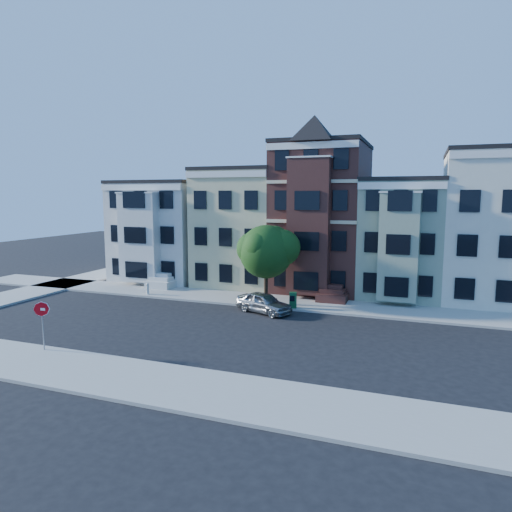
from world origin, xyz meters
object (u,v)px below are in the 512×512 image
at_px(fire_hydrant, 148,290).
at_px(parked_car, 264,303).
at_px(street_tree, 266,255).
at_px(stop_sign, 43,323).
at_px(newspaper_box, 293,300).

bearing_deg(fire_hydrant, parked_car, -9.39).
distance_m(street_tree, stop_sign, 15.46).
height_order(street_tree, stop_sign, street_tree).
height_order(parked_car, fire_hydrant, parked_car).
height_order(street_tree, parked_car, street_tree).
distance_m(newspaper_box, fire_hydrant, 12.08).
bearing_deg(fire_hydrant, newspaper_box, -1.37).
xyz_separation_m(street_tree, fire_hydrant, (-9.86, -0.31, -3.18)).
relative_size(newspaper_box, fire_hydrant, 1.54).
bearing_deg(street_tree, fire_hydrant, -178.17).
relative_size(parked_car, stop_sign, 1.46).
height_order(fire_hydrant, stop_sign, stop_sign).
distance_m(parked_car, stop_sign, 13.89).
bearing_deg(fire_hydrant, stop_sign, -79.31).
bearing_deg(fire_hydrant, street_tree, 1.83).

